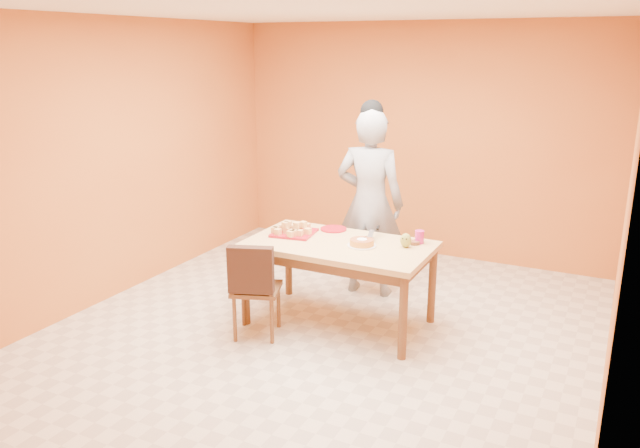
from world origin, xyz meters
The scene contains 17 objects.
floor centered at (0.00, 0.00, 0.00)m, with size 5.00×5.00×0.00m, color beige.
ceiling centered at (0.00, 0.00, 2.70)m, with size 5.00×5.00×0.00m, color white.
wall_back centered at (0.00, 2.50, 1.35)m, with size 4.50×4.50×0.00m, color #C66F2D.
wall_left centered at (-2.25, 0.00, 1.35)m, with size 5.00×5.00×0.00m, color #C66F2D.
wall_right centered at (2.25, 0.00, 1.35)m, with size 5.00×5.00×0.00m, color #C66F2D.
dining_table centered at (0.04, 0.21, 0.67)m, with size 1.60×0.90×0.76m.
dining_chair centered at (-0.49, -0.34, 0.45)m, with size 0.52×0.58×0.86m.
pastry_pile centered at (-0.44, 0.27, 0.83)m, with size 0.33×0.33×0.11m, color #E9C063, non-canonical shape.
person centered at (-0.01, 1.03, 0.93)m, with size 0.68×0.44×1.86m, color gray.
pastry_platter centered at (-0.44, 0.27, 0.77)m, with size 0.36×0.36×0.02m, color maroon.
red_dinner_plate centered at (-0.18, 0.55, 0.77)m, with size 0.25×0.25×0.01m, color maroon.
white_cake_plate centered at (0.25, 0.21, 0.77)m, with size 0.25×0.25×0.01m, color white.
sponge_cake centered at (0.25, 0.21, 0.80)m, with size 0.21×0.21×0.05m, color orange.
cake_server centered at (0.26, 0.39, 0.83)m, with size 0.04×0.23×0.01m, color silver.
egg_ornament centered at (0.60, 0.35, 0.82)m, with size 0.10×0.08×0.12m, color olive.
magenta_glass centered at (0.67, 0.52, 0.82)m, with size 0.08×0.08×0.11m, color #BC1C79.
checker_tin centered at (0.64, 0.47, 0.77)m, with size 0.10×0.10×0.03m, color #381B0F.
Camera 1 is at (2.23, -4.51, 2.43)m, focal length 35.00 mm.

